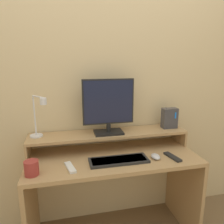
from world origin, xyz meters
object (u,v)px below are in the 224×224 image
keyboard (119,160)px  remote_secondary (172,157)px  router_dock (169,118)px  mouse (156,156)px  monitor (108,106)px  desk_lamp (39,118)px  mug (32,168)px  remote_control (70,167)px

keyboard → remote_secondary: 0.43m
router_dock → mouse: 0.44m
router_dock → keyboard: (-0.54, -0.27, -0.22)m
monitor → desk_lamp: bearing=179.5°
monitor → desk_lamp: monitor is taller
keyboard → remote_secondary: size_ratio=2.52×
remote_secondary → mug: 1.04m
desk_lamp → mug: 0.41m
desk_lamp → keyboard: size_ratio=0.76×
router_dock → remote_control: bearing=-161.6°
monitor → desk_lamp: size_ratio=1.34×
mouse → remote_control: (-0.65, -0.01, -0.01)m
desk_lamp → remote_control: bearing=-52.5°
remote_control → mouse: bearing=1.0°
router_dock → remote_control: 0.98m
desk_lamp → remote_secondary: (1.00, -0.28, -0.30)m
monitor → mouse: bearing=-39.9°
router_dock → mouse: (-0.25, -0.29, -0.22)m
keyboard → mouse: size_ratio=4.49×
monitor → router_dock: size_ratio=2.51×
remote_secondary → mug: (-1.04, -0.03, 0.04)m
keyboard → mouse: 0.29m
monitor → remote_control: monitor is taller
router_dock → remote_control: size_ratio=1.06×
mug → remote_secondary: bearing=1.5°
remote_secondary → mug: mug is taller
keyboard → mug: mug is taller
desk_lamp → remote_control: desk_lamp is taller
desk_lamp → router_dock: bearing=1.0°
router_dock → mouse: router_dock is taller
desk_lamp → router_dock: size_ratio=1.86×
desk_lamp → router_dock: 1.12m
remote_control → mug: size_ratio=1.72×
monitor → keyboard: (0.03, -0.25, -0.37)m
keyboard → remote_secondary: (0.42, -0.03, -0.00)m
remote_secondary → mouse: bearing=173.4°
desk_lamp → mug: (-0.04, -0.31, -0.26)m
desk_lamp → mouse: 0.95m
monitor → remote_secondary: (0.45, -0.28, -0.37)m
remote_secondary → mug: bearing=-178.5°
monitor → desk_lamp: (-0.55, 0.01, -0.07)m
mouse → mug: mug is taller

